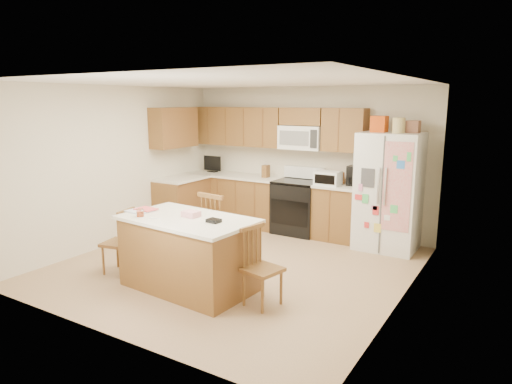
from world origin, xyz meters
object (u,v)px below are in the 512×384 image
Objects in this scene: windsor_chair_right at (261,268)px; windsor_chair_back at (219,233)px; refrigerator at (389,190)px; island at (188,253)px; windsor_chair_left at (119,243)px; stove at (298,206)px.

windsor_chair_back is at bearing 147.32° from windsor_chair_right.
island is (-1.64, -2.81, -0.47)m from refrigerator.
windsor_chair_right reaches higher than windsor_chair_left.
windsor_chair_left is at bearing -133.76° from refrigerator.
stove reaches higher than island.
windsor_chair_right is (2.11, 0.13, 0.01)m from windsor_chair_left.
stove is 1.06× the size of windsor_chair_back.
windsor_chair_right is (1.06, -0.68, -0.08)m from windsor_chair_back.
refrigerator reaches higher than windsor_chair_left.
island is 1.61× the size of windsor_chair_back.
island is 1.91× the size of windsor_chair_right.
island reaches higher than windsor_chair_right.
windsor_chair_back is (-0.14, -2.13, 0.03)m from stove.
stove is at bearing 86.34° from windsor_chair_back.
windsor_chair_back reaches higher than windsor_chair_left.
stove is 0.66× the size of island.
stove is at bearing 177.70° from refrigerator.
refrigerator is 4.01m from windsor_chair_left.
windsor_chair_left is at bearing -111.94° from stove.
windsor_chair_left is (-1.18, -2.94, -0.06)m from stove.
windsor_chair_back is (1.05, 0.81, 0.09)m from windsor_chair_left.
windsor_chair_back is at bearing -93.66° from stove.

